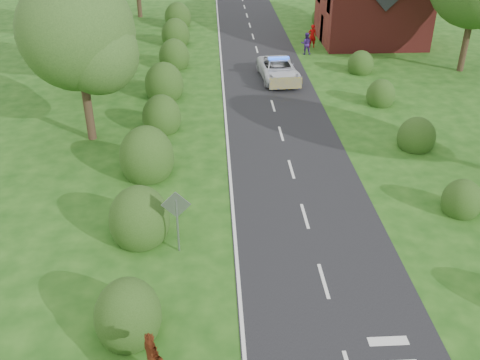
{
  "coord_description": "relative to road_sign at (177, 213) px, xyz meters",
  "views": [
    {
      "loc": [
        -3.62,
        -13.95,
        12.03
      ],
      "look_at": [
        -2.59,
        4.86,
        1.3
      ],
      "focal_mm": 40.0,
      "sensor_mm": 36.0,
      "label": 1
    }
  ],
  "objects": [
    {
      "name": "ground",
      "position": [
        5.0,
        -2.0,
        -1.65
      ],
      "size": [
        120.0,
        120.0,
        0.0
      ],
      "primitive_type": "plane",
      "color": "#1B4A12"
    },
    {
      "name": "road",
      "position": [
        5.0,
        13.0,
        -1.64
      ],
      "size": [
        6.0,
        70.0,
        0.02
      ],
      "primitive_type": "cube",
      "color": "black",
      "rests_on": "ground"
    },
    {
      "name": "road_markings",
      "position": [
        3.4,
        10.93,
        -1.63
      ],
      "size": [
        4.96,
        70.0,
        0.01
      ],
      "color": "white",
      "rests_on": "road"
    },
    {
      "name": "hedgerow_left",
      "position": [
        -1.51,
        9.69,
        -0.91
      ],
      "size": [
        2.75,
        50.41,
        3.0
      ],
      "color": "#254615",
      "rests_on": "ground"
    },
    {
      "name": "hedgerow_right",
      "position": [
        11.6,
        9.21,
        -1.1
      ],
      "size": [
        2.1,
        45.78,
        2.1
      ],
      "color": "#254615",
      "rests_on": "ground"
    },
    {
      "name": "tree_left_a",
      "position": [
        -4.75,
        9.86,
        3.69
      ],
      "size": [
        5.74,
        5.6,
        8.38
      ],
      "color": "#332316",
      "rests_on": "ground"
    },
    {
      "name": "tree_left_b",
      "position": [
        -6.25,
        17.86,
        3.39
      ],
      "size": [
        5.74,
        5.6,
        8.07
      ],
      "color": "#332316",
      "rests_on": "ground"
    },
    {
      "name": "road_sign",
      "position": [
        0.0,
        0.0,
        0.0
      ],
      "size": [
        1.06,
        0.08,
        2.53
      ],
      "color": "gray",
      "rests_on": "ground"
    },
    {
      "name": "police_van",
      "position": [
        5.86,
        18.78,
        -0.95
      ],
      "size": [
        2.67,
        5.25,
        1.55
      ],
      "rotation": [
        0.0,
        0.0,
        0.07
      ],
      "color": "silver",
      "rests_on": "ground"
    },
    {
      "name": "pedestrian_red",
      "position": [
        9.47,
        26.45,
        -0.74
      ],
      "size": [
        0.69,
        0.47,
        1.83
      ],
      "primitive_type": "imported",
      "rotation": [
        0.0,
        0.0,
        3.19
      ],
      "color": "#B50A09",
      "rests_on": "ground"
    },
    {
      "name": "pedestrian_purple",
      "position": [
        8.69,
        24.62,
        -0.82
      ],
      "size": [
        0.88,
        0.72,
        1.67
      ],
      "primitive_type": "imported",
      "rotation": [
        0.0,
        0.0,
        3.03
      ],
      "color": "#3C1E6D",
      "rests_on": "ground"
    }
  ]
}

